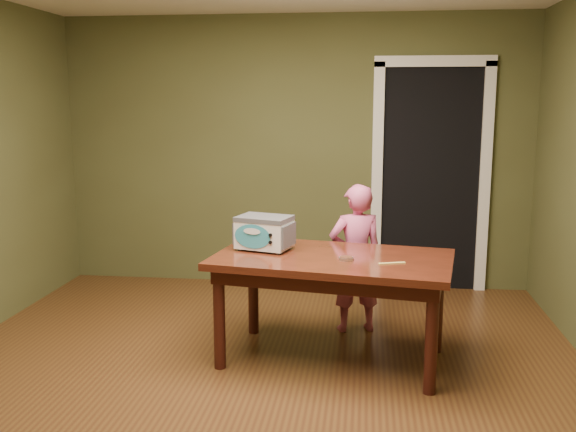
{
  "coord_description": "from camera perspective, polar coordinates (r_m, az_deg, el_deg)",
  "views": [
    {
      "loc": [
        0.69,
        -3.66,
        1.81
      ],
      "look_at": [
        0.12,
        1.0,
        0.95
      ],
      "focal_mm": 40.0,
      "sensor_mm": 36.0,
      "label": 1
    }
  ],
  "objects": [
    {
      "name": "dining_table",
      "position": [
        4.43,
        3.97,
        -4.82
      ],
      "size": [
        1.72,
        1.14,
        0.75
      ],
      "rotation": [
        0.0,
        0.0,
        -0.16
      ],
      "color": "#3B180D",
      "rests_on": "floor"
    },
    {
      "name": "doorway",
      "position": [
        6.52,
        12.28,
        3.48
      ],
      "size": [
        1.1,
        0.66,
        2.25
      ],
      "color": "black",
      "rests_on": "ground"
    },
    {
      "name": "baking_pan",
      "position": [
        4.3,
        5.2,
        -3.76
      ],
      "size": [
        0.1,
        0.1,
        0.02
      ],
      "color": "silver",
      "rests_on": "dining_table"
    },
    {
      "name": "child",
      "position": [
        5.04,
        6.04,
        -3.76
      ],
      "size": [
        0.49,
        0.39,
        1.17
      ],
      "primitive_type": "imported",
      "rotation": [
        0.0,
        0.0,
        3.42
      ],
      "color": "#CE5486",
      "rests_on": "floor"
    },
    {
      "name": "spatula",
      "position": [
        4.24,
        9.23,
        -4.16
      ],
      "size": [
        0.18,
        0.08,
        0.01
      ],
      "primitive_type": "cube",
      "rotation": [
        0.0,
        0.0,
        0.31
      ],
      "color": "#E6CB64",
      "rests_on": "dining_table"
    },
    {
      "name": "toy_oven",
      "position": [
        4.56,
        -2.13,
        -1.38
      ],
      "size": [
        0.44,
        0.35,
        0.24
      ],
      "rotation": [
        0.0,
        0.0,
        -0.28
      ],
      "color": "#4C4F54",
      "rests_on": "dining_table"
    },
    {
      "name": "floor",
      "position": [
        4.14,
        -3.51,
        -15.54
      ],
      "size": [
        5.0,
        5.0,
        0.0
      ],
      "primitive_type": "plane",
      "color": "#553618",
      "rests_on": "ground"
    },
    {
      "name": "room_shell",
      "position": [
        3.73,
        -3.8,
        8.78
      ],
      "size": [
        4.52,
        5.02,
        2.61
      ],
      "color": "#4B502A",
      "rests_on": "ground"
    }
  ]
}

